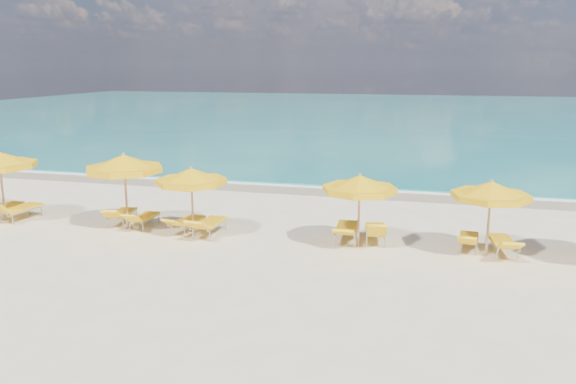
# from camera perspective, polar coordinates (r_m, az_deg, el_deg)

# --- Properties ---
(ground_plane) EXTENTS (120.00, 120.00, 0.00)m
(ground_plane) POSITION_cam_1_polar(r_m,az_deg,el_deg) (18.11, -1.19, -4.73)
(ground_plane) COLOR beige
(ocean) EXTENTS (120.00, 80.00, 0.30)m
(ocean) POSITION_cam_1_polar(r_m,az_deg,el_deg) (65.02, 10.36, 7.81)
(ocean) COLOR #136F6C
(ocean) RESTS_ON ground
(wet_sand_band) EXTENTS (120.00, 2.60, 0.01)m
(wet_sand_band) POSITION_cam_1_polar(r_m,az_deg,el_deg) (25.07, 3.36, 0.23)
(wet_sand_band) COLOR tan
(wet_sand_band) RESTS_ON ground
(foam_line) EXTENTS (120.00, 1.20, 0.03)m
(foam_line) POSITION_cam_1_polar(r_m,az_deg,el_deg) (25.84, 3.70, 0.60)
(foam_line) COLOR white
(foam_line) RESTS_ON ground
(whitecap_near) EXTENTS (14.00, 0.36, 0.05)m
(whitecap_near) POSITION_cam_1_polar(r_m,az_deg,el_deg) (35.69, -3.14, 4.01)
(whitecap_near) COLOR white
(whitecap_near) RESTS_ON ground
(whitecap_far) EXTENTS (18.00, 0.30, 0.05)m
(whitecap_far) POSITION_cam_1_polar(r_m,az_deg,el_deg) (41.13, 19.01, 4.50)
(whitecap_far) COLOR white
(whitecap_far) RESTS_ON ground
(umbrella_2) EXTENTS (3.04, 3.04, 2.61)m
(umbrella_2) POSITION_cam_1_polar(r_m,az_deg,el_deg) (19.45, -16.33, 2.74)
(umbrella_2) COLOR tan
(umbrella_2) RESTS_ON ground
(umbrella_3) EXTENTS (3.02, 3.02, 2.30)m
(umbrella_3) POSITION_cam_1_polar(r_m,az_deg,el_deg) (18.14, -9.80, 1.53)
(umbrella_3) COLOR tan
(umbrella_3) RESTS_ON ground
(umbrella_4) EXTENTS (2.30, 2.30, 2.29)m
(umbrella_4) POSITION_cam_1_polar(r_m,az_deg,el_deg) (16.92, 7.29, 0.76)
(umbrella_4) COLOR tan
(umbrella_4) RESTS_ON ground
(umbrella_5) EXTENTS (2.55, 2.55, 2.27)m
(umbrella_5) POSITION_cam_1_polar(r_m,az_deg,el_deg) (17.03, 19.92, 0.10)
(umbrella_5) COLOR tan
(umbrella_5) RESTS_ON ground
(lounger_1_left) EXTENTS (0.64, 1.76, 0.76)m
(lounger_1_left) POSITION_cam_1_polar(r_m,az_deg,el_deg) (23.13, -26.74, -1.69)
(lounger_1_left) COLOR #A5A8AD
(lounger_1_left) RESTS_ON ground
(lounger_1_right) EXTENTS (0.90, 2.03, 0.93)m
(lounger_1_right) POSITION_cam_1_polar(r_m,az_deg,el_deg) (22.35, -25.59, -1.95)
(lounger_1_right) COLOR #A5A8AD
(lounger_1_right) RESTS_ON ground
(lounger_2_left) EXTENTS (0.85, 1.89, 0.78)m
(lounger_2_left) POSITION_cam_1_polar(r_m,az_deg,el_deg) (20.52, -16.52, -2.51)
(lounger_2_left) COLOR #A5A8AD
(lounger_2_left) RESTS_ON ground
(lounger_2_right) EXTENTS (0.59, 1.71, 0.72)m
(lounger_2_right) POSITION_cam_1_polar(r_m,az_deg,el_deg) (19.90, -14.44, -2.90)
(lounger_2_right) COLOR #A5A8AD
(lounger_2_right) RESTS_ON ground
(lounger_3_left) EXTENTS (0.89, 1.86, 0.70)m
(lounger_3_left) POSITION_cam_1_polar(r_m,az_deg,el_deg) (19.08, -10.20, -3.35)
(lounger_3_left) COLOR #A5A8AD
(lounger_3_left) RESTS_ON ground
(lounger_3_right) EXTENTS (0.74, 2.00, 0.80)m
(lounger_3_right) POSITION_cam_1_polar(r_m,az_deg,el_deg) (18.57, -8.01, -3.64)
(lounger_3_right) COLOR #A5A8AD
(lounger_3_right) RESTS_ON ground
(lounger_4_left) EXTENTS (0.77, 2.10, 0.76)m
(lounger_4_left) POSITION_cam_1_polar(r_m,az_deg,el_deg) (17.89, 5.95, -4.21)
(lounger_4_left) COLOR #A5A8AD
(lounger_4_left) RESTS_ON ground
(lounger_4_right) EXTENTS (0.85, 1.89, 0.89)m
(lounger_4_right) POSITION_cam_1_polar(r_m,az_deg,el_deg) (17.88, 8.87, -4.33)
(lounger_4_right) COLOR #A5A8AD
(lounger_4_right) RESTS_ON ground
(lounger_5_left) EXTENTS (0.73, 1.74, 0.70)m
(lounger_5_left) POSITION_cam_1_polar(r_m,az_deg,el_deg) (17.85, 17.83, -4.94)
(lounger_5_left) COLOR #A5A8AD
(lounger_5_left) RESTS_ON ground
(lounger_5_right) EXTENTS (0.84, 1.96, 0.74)m
(lounger_5_right) POSITION_cam_1_polar(r_m,az_deg,el_deg) (17.72, 20.95, -5.24)
(lounger_5_right) COLOR #A5A8AD
(lounger_5_right) RESTS_ON ground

